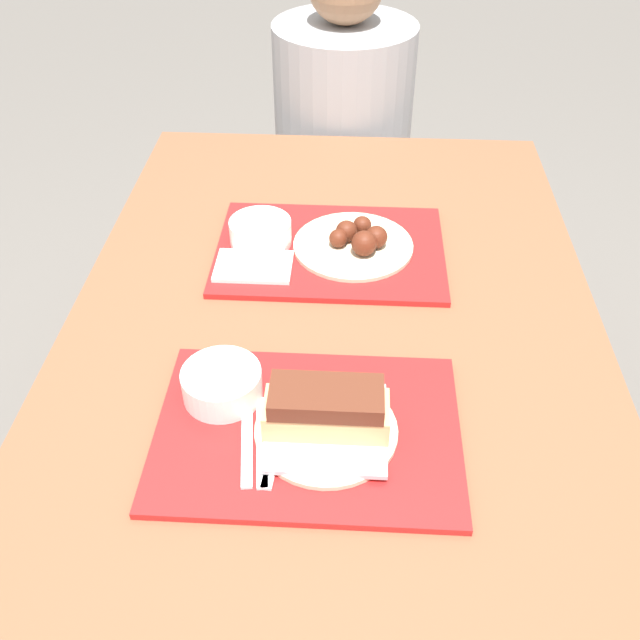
{
  "coord_description": "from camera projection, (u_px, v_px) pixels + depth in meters",
  "views": [
    {
      "loc": [
        0.03,
        -0.91,
        1.55
      ],
      "look_at": [
        -0.02,
        0.01,
        0.77
      ],
      "focal_mm": 40.0,
      "sensor_mm": 36.0,
      "label": 1
    }
  ],
  "objects": [
    {
      "name": "plastic_knife_near",
      "position": [
        277.0,
        442.0,
        1.04
      ],
      "size": [
        0.03,
        0.17,
        0.0
      ],
      "color": "white",
      "rests_on": "tray_near"
    },
    {
      "name": "brisket_sandwich_plate",
      "position": [
        329.0,
        416.0,
        1.03
      ],
      "size": [
        0.21,
        0.21,
        0.09
      ],
      "color": "beige",
      "rests_on": "tray_near"
    },
    {
      "name": "plastic_fork_near",
      "position": [
        262.0,
        441.0,
        1.04
      ],
      "size": [
        0.04,
        0.17,
        0.0
      ],
      "color": "white",
      "rests_on": "tray_near"
    },
    {
      "name": "wings_plate_far",
      "position": [
        356.0,
        241.0,
        1.41
      ],
      "size": [
        0.24,
        0.24,
        0.06
      ],
      "color": "beige",
      "rests_on": "tray_far"
    },
    {
      "name": "tray_far",
      "position": [
        330.0,
        250.0,
        1.43
      ],
      "size": [
        0.45,
        0.33,
        0.01
      ],
      "color": "red",
      "rests_on": "picnic_table"
    },
    {
      "name": "napkin_far",
      "position": [
        254.0,
        266.0,
        1.37
      ],
      "size": [
        0.15,
        0.1,
        0.01
      ],
      "color": "white",
      "rests_on": "tray_far"
    },
    {
      "name": "ground_plane",
      "position": [
        329.0,
        572.0,
        1.69
      ],
      "size": [
        12.0,
        12.0,
        0.0
      ],
      "primitive_type": "plane",
      "color": "#605B56"
    },
    {
      "name": "person_seated_across",
      "position": [
        343.0,
        102.0,
        2.0
      ],
      "size": [
        0.39,
        0.39,
        0.69
      ],
      "color": "#9E9EA3",
      "rests_on": "picnic_bench_far"
    },
    {
      "name": "plastic_spoon_near",
      "position": [
        247.0,
        440.0,
        1.04
      ],
      "size": [
        0.04,
        0.17,
        0.0
      ],
      "color": "white",
      "rests_on": "tray_near"
    },
    {
      "name": "bowl_coleslaw_far",
      "position": [
        260.0,
        231.0,
        1.42
      ],
      "size": [
        0.12,
        0.12,
        0.05
      ],
      "color": "white",
      "rests_on": "tray_far"
    },
    {
      "name": "picnic_bench_far",
      "position": [
        345.0,
        208.0,
        2.22
      ],
      "size": [
        0.91,
        0.28,
        0.46
      ],
      "color": "brown",
      "rests_on": "ground_plane"
    },
    {
      "name": "picnic_table",
      "position": [
        332.0,
        379.0,
        1.28
      ],
      "size": [
        0.95,
        1.6,
        0.73
      ],
      "color": "brown",
      "rests_on": "ground_plane"
    },
    {
      "name": "tray_near",
      "position": [
        308.0,
        431.0,
        1.06
      ],
      "size": [
        0.45,
        0.33,
        0.01
      ],
      "color": "red",
      "rests_on": "picnic_table"
    },
    {
      "name": "bowl_coleslaw_near",
      "position": [
        222.0,
        382.0,
        1.09
      ],
      "size": [
        0.12,
        0.12,
        0.05
      ],
      "color": "white",
      "rests_on": "tray_near"
    }
  ]
}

